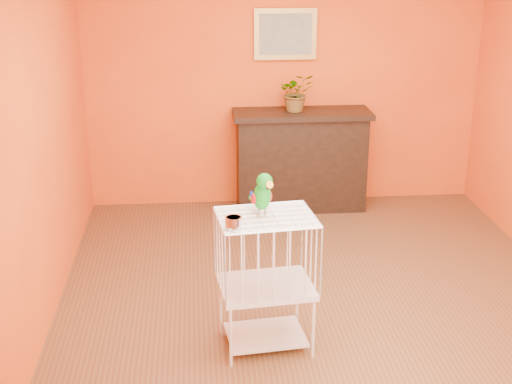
{
  "coord_description": "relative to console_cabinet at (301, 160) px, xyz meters",
  "views": [
    {
      "loc": [
        -0.9,
        -4.84,
        2.68
      ],
      "look_at": [
        -0.53,
        -0.55,
        1.11
      ],
      "focal_mm": 50.0,
      "sensor_mm": 36.0,
      "label": 1
    }
  ],
  "objects": [
    {
      "name": "birdcage",
      "position": [
        -0.62,
        -2.59,
        -0.02
      ],
      "size": [
        0.67,
        0.54,
        0.95
      ],
      "rotation": [
        0.0,
        0.0,
        0.11
      ],
      "color": "silver",
      "rests_on": "ground"
    },
    {
      "name": "room_shell",
      "position": [
        -0.15,
        -2.01,
        1.07
      ],
      "size": [
        4.5,
        4.5,
        4.5
      ],
      "color": "orange",
      "rests_on": "ground"
    },
    {
      "name": "feed_cup",
      "position": [
        -0.84,
        -2.78,
        0.49
      ],
      "size": [
        0.1,
        0.1,
        0.07
      ],
      "primitive_type": "cylinder",
      "color": "silver",
      "rests_on": "birdcage"
    },
    {
      "name": "parrot",
      "position": [
        -0.64,
        -2.57,
        0.59
      ],
      "size": [
        0.17,
        0.26,
        0.3
      ],
      "rotation": [
        0.0,
        0.0,
        0.37
      ],
      "color": "#59544C",
      "rests_on": "birdcage"
    },
    {
      "name": "framed_picture",
      "position": [
        -0.15,
        0.21,
        1.24
      ],
      "size": [
        0.62,
        0.04,
        0.5
      ],
      "color": "#B79541",
      "rests_on": "room_shell"
    },
    {
      "name": "ground",
      "position": [
        -0.15,
        -2.01,
        -0.51
      ],
      "size": [
        4.5,
        4.5,
        0.0
      ],
      "primitive_type": "plane",
      "color": "brown",
      "rests_on": "ground"
    },
    {
      "name": "console_cabinet",
      "position": [
        0.0,
        0.0,
        0.0
      ],
      "size": [
        1.37,
        0.49,
        1.02
      ],
      "color": "black",
      "rests_on": "ground"
    },
    {
      "name": "potted_plant",
      "position": [
        -0.06,
        0.06,
        0.66
      ],
      "size": [
        0.37,
        0.41,
        0.29
      ],
      "primitive_type": "imported",
      "rotation": [
        0.0,
        0.0,
        0.09
      ],
      "color": "#26722D",
      "rests_on": "console_cabinet"
    }
  ]
}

